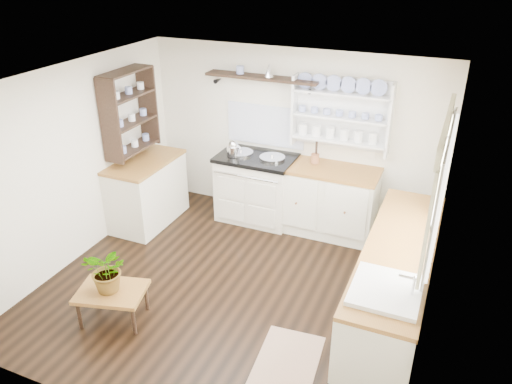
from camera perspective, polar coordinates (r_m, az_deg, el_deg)
floor at (r=5.68m, az=-2.63°, el=-10.74°), size 4.00×3.80×0.01m
wall_back at (r=6.69m, az=4.23°, el=6.42°), size 4.00×0.02×2.30m
wall_right at (r=4.65m, az=19.97°, el=-4.63°), size 0.02×3.80×2.30m
wall_left at (r=6.14m, az=-19.97°, el=3.00°), size 0.02×3.80×2.30m
ceiling at (r=4.67m, az=-3.22°, el=12.41°), size 4.00×3.80×0.01m
window at (r=4.60m, az=20.29°, el=0.82°), size 0.08×1.55×1.22m
aga_cooker at (r=6.79m, az=0.03°, el=0.59°), size 1.03×0.72×0.95m
back_cabinets at (r=6.54m, az=8.12°, el=-0.85°), size 1.27×0.63×0.90m
right_cabinets at (r=5.12m, az=15.51°, el=-10.15°), size 0.62×2.43×0.90m
belfast_sink at (r=4.31m, az=14.46°, el=-12.08°), size 0.55×0.60×0.45m
left_cabinets at (r=6.87m, az=-12.33°, el=0.15°), size 0.62×1.13×0.90m
plate_rack at (r=6.36m, az=9.84°, el=8.89°), size 1.20×0.22×0.90m
high_shelf at (r=6.49m, az=0.67°, el=12.88°), size 1.50×0.29×0.16m
left_shelving at (r=6.55m, az=-14.26°, el=8.95°), size 0.28×0.80×1.05m
kettle at (r=6.58m, az=-2.63°, el=5.02°), size 0.17×0.17×0.21m
utensil_crock at (r=6.45m, az=6.76°, el=3.82°), size 0.10×0.10×0.12m
center_table at (r=5.26m, az=-16.16°, el=-11.11°), size 0.76×0.62×0.36m
potted_plant at (r=5.10m, az=-16.56°, el=-8.57°), size 0.46×0.41×0.48m
floor_rug at (r=4.81m, az=3.54°, el=-18.91°), size 0.62×0.89×0.02m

